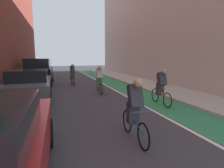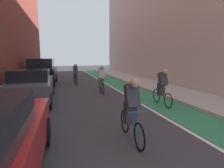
{
  "view_description": "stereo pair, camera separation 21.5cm",
  "coord_description": "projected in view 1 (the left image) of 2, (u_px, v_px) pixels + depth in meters",
  "views": [
    {
      "loc": [
        -1.59,
        1.64,
        2.08
      ],
      "look_at": [
        0.5,
        8.22,
        1.06
      ],
      "focal_mm": 29.25,
      "sensor_mm": 36.0,
      "label": 1
    },
    {
      "loc": [
        -1.38,
        1.58,
        2.08
      ],
      "look_at": [
        0.5,
        8.22,
        1.06
      ],
      "focal_mm": 29.25,
      "sensor_mm": 36.0,
      "label": 2
    }
  ],
  "objects": [
    {
      "name": "ground_plane",
      "position": [
        84.0,
        93.0,
        10.57
      ],
      "size": [
        70.49,
        70.49,
        0.0
      ],
      "primitive_type": "plane",
      "color": "#38383D"
    },
    {
      "name": "bike_lane_paint",
      "position": [
        120.0,
        86.0,
        13.34
      ],
      "size": [
        1.6,
        32.04,
        0.0
      ],
      "primitive_type": "cube",
      "color": "#2D8451",
      "rests_on": "ground"
    },
    {
      "name": "lane_divider_stripe",
      "position": [
        108.0,
        86.0,
        13.07
      ],
      "size": [
        0.12,
        32.04,
        0.0
      ],
      "primitive_type": "cube",
      "color": "white",
      "rests_on": "ground"
    },
    {
      "name": "sidewalk_right",
      "position": [
        145.0,
        84.0,
        13.95
      ],
      "size": [
        2.52,
        32.04,
        0.14
      ],
      "primitive_type": "cube",
      "color": "#A8A59E",
      "rests_on": "ground"
    },
    {
      "name": "building_facade_right",
      "position": [
        161.0,
        14.0,
        15.74
      ],
      "size": [
        2.4,
        28.04,
        11.5
      ],
      "primitive_type": "cube",
      "color": "#B2ADA3",
      "rests_on": "ground"
    },
    {
      "name": "parked_sedan_gray",
      "position": [
        29.0,
        86.0,
        8.37
      ],
      "size": [
        1.89,
        4.34,
        1.53
      ],
      "color": "#595B60",
      "rests_on": "ground"
    },
    {
      "name": "parked_suv_black",
      "position": [
        39.0,
        71.0,
        13.77
      ],
      "size": [
        2.08,
        4.41,
        1.98
      ],
      "color": "black",
      "rests_on": "ground"
    },
    {
      "name": "cyclist_lead",
      "position": [
        134.0,
        107.0,
        4.53
      ],
      "size": [
        0.48,
        1.68,
        1.6
      ],
      "color": "black",
      "rests_on": "ground"
    },
    {
      "name": "cyclist_mid",
      "position": [
        161.0,
        86.0,
        7.97
      ],
      "size": [
        0.48,
        1.69,
        1.6
      ],
      "color": "black",
      "rests_on": "ground"
    },
    {
      "name": "cyclist_trailing",
      "position": [
        99.0,
        79.0,
        10.58
      ],
      "size": [
        0.48,
        1.7,
        1.61
      ],
      "color": "black",
      "rests_on": "ground"
    },
    {
      "name": "cyclist_far",
      "position": [
        72.0,
        74.0,
        13.71
      ],
      "size": [
        0.48,
        1.65,
        1.58
      ],
      "color": "black",
      "rests_on": "ground"
    }
  ]
}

